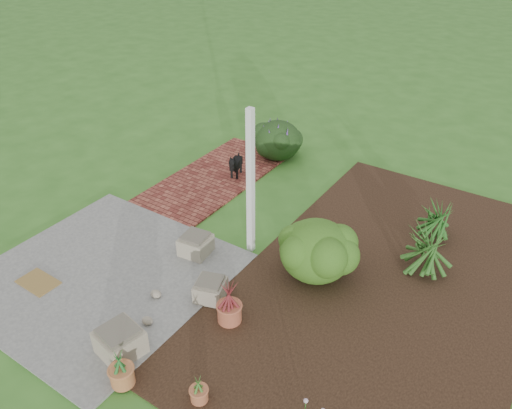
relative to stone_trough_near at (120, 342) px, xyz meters
The scene contains 18 objects.
ground 2.67m from the stone_trough_near, 93.36° to the left, with size 80.00×80.00×0.00m, color #326720.
concrete_patio 1.68m from the stone_trough_near, 147.19° to the left, with size 3.50×3.50×0.04m, color #5F5F5D.
brick_path 4.79m from the stone_trough_near, 112.84° to the left, with size 1.60×3.50×0.04m, color maroon.
garden_bed 3.94m from the stone_trough_near, 53.41° to the left, with size 4.00×7.00×0.03m, color black.
veranda_post 2.95m from the stone_trough_near, 87.01° to the left, with size 0.10×0.10×2.50m, color white.
stone_trough_near is the anchor object (origin of this frame).
stone_trough_mid 1.48m from the stone_trough_near, 77.36° to the left, with size 0.42×0.42×0.28m, color gray.
stone_trough_far 2.22m from the stone_trough_near, 103.97° to the left, with size 0.45×0.45×0.30m, color gray.
coir_doormat 2.08m from the stone_trough_near, behind, with size 0.62×0.40×0.02m, color brown.
black_dog 4.86m from the stone_trough_near, 108.06° to the left, with size 0.30×0.56×0.49m.
cream_ceramic_urn 6.41m from the stone_trough_near, 106.74° to the left, with size 0.30×0.30×0.40m, color beige.
evergreen_shrub 3.08m from the stone_trough_near, 64.30° to the left, with size 1.11×1.11×0.95m, color #173C0E.
agapanthus_clump_back 4.65m from the stone_trough_near, 54.67° to the left, with size 1.03×1.03×0.92m, color #0C3713, non-canonical shape.
agapanthus_clump_front 5.41m from the stone_trough_near, 61.73° to the left, with size 0.93×0.93×0.83m, color #17370F, non-canonical shape.
terracotta_pot_bronze 1.48m from the stone_trough_near, 56.50° to the left, with size 0.34×0.34×0.27m, color #A15136.
terracotta_pot_small_left 1.28m from the stone_trough_near, ahead, with size 0.21×0.21×0.17m, color #A65B38.
terracotta_pot_small_right 0.49m from the stone_trough_near, 41.63° to the right, with size 0.29×0.29×0.25m, color #AD663A.
purple_flowering_bush 6.05m from the stone_trough_near, 102.25° to the left, with size 1.03×1.03×0.88m, color black.
Camera 1 is at (4.06, -5.38, 5.09)m, focal length 35.00 mm.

